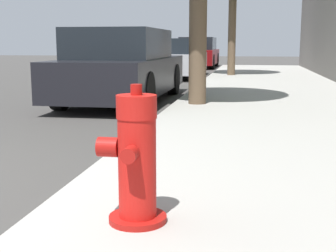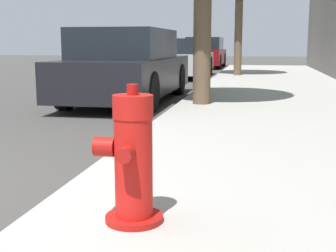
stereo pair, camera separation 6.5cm
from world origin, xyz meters
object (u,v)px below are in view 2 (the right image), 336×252
fire_hydrant (132,161)px  parked_car_near (128,67)px  parked_car_mid (180,58)px  parked_car_far (205,53)px

fire_hydrant → parked_car_near: parked_car_near is taller
fire_hydrant → parked_car_mid: (-1.92, 13.25, 0.15)m
parked_car_mid → parked_car_far: 6.54m
parked_car_near → parked_car_mid: bearing=90.8°
parked_car_mid → parked_car_far: (0.11, 6.54, 0.05)m
fire_hydrant → parked_car_far: parked_car_far is taller
fire_hydrant → parked_car_near: 6.67m
parked_car_near → parked_car_far: parked_car_far is taller
parked_car_mid → parked_car_far: parked_car_far is taller
parked_car_near → parked_car_mid: (-0.09, 6.84, -0.05)m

